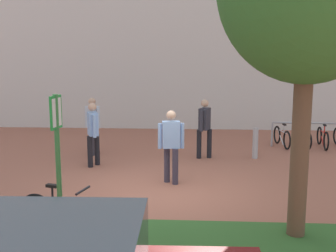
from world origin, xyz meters
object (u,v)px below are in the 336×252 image
object	(u,v)px
person_shirt_blue	(93,122)
person_casual_tan	(93,130)
person_suited_navy	(204,125)
bike_rack_cluster	(312,137)
person_shirt_white	(171,142)
bike_at_sign	(63,215)
bollard_steel	(255,143)
parking_sign_post	(57,146)

from	to	relation	value
person_shirt_blue	person_casual_tan	size ratio (longest dim) A/B	1.00
person_casual_tan	person_suited_navy	bearing A→B (deg)	19.65
bike_rack_cluster	person_shirt_white	bearing A→B (deg)	-136.63
person_casual_tan	person_shirt_white	world-z (taller)	same
bike_at_sign	bollard_steel	distance (m)	6.75
person_casual_tan	person_shirt_white	size ratio (longest dim) A/B	1.00
bike_rack_cluster	person_shirt_blue	xyz separation A→B (m)	(-6.91, -1.42, 0.64)
bike_rack_cluster	person_suited_navy	xyz separation A→B (m)	(-3.57, -1.68, 0.64)
bike_rack_cluster	person_shirt_blue	distance (m)	7.08
bike_at_sign	person_shirt_blue	size ratio (longest dim) A/B	0.96
person_suited_navy	person_shirt_white	xyz separation A→B (m)	(-0.83, -2.48, 0.00)
bike_at_sign	person_casual_tan	size ratio (longest dim) A/B	0.96
bike_at_sign	person_suited_navy	bearing A→B (deg)	65.58
bollard_steel	person_suited_navy	bearing A→B (deg)	-178.06
parking_sign_post	bike_at_sign	xyz separation A→B (m)	(-0.02, 0.20, -1.20)
bike_rack_cluster	person_casual_tan	size ratio (longest dim) A/B	1.55
bollard_steel	person_suited_navy	size ratio (longest dim) A/B	0.52
person_shirt_blue	person_shirt_white	xyz separation A→B (m)	(2.51, -2.74, 0.00)
bike_at_sign	person_suited_navy	xyz separation A→B (m)	(2.47, 5.43, 0.63)
bike_rack_cluster	person_suited_navy	size ratio (longest dim) A/B	1.55
person_suited_navy	bike_rack_cluster	bearing A→B (deg)	25.21
bollard_steel	person_shirt_blue	distance (m)	4.85
person_shirt_blue	person_shirt_white	world-z (taller)	same
person_shirt_blue	person_suited_navy	world-z (taller)	same
bike_rack_cluster	person_shirt_blue	bearing A→B (deg)	-168.42
bollard_steel	person_suited_navy	world-z (taller)	person_suited_navy
person_suited_navy	parking_sign_post	bearing A→B (deg)	-113.46
person_shirt_blue	bike_rack_cluster	bearing A→B (deg)	11.58
parking_sign_post	person_shirt_white	world-z (taller)	parking_sign_post
bollard_steel	person_shirt_blue	world-z (taller)	person_shirt_blue
bike_rack_cluster	person_shirt_white	distance (m)	6.09
bike_rack_cluster	person_casual_tan	distance (m)	7.16
bike_rack_cluster	bollard_steel	bearing A→B (deg)	-142.04
parking_sign_post	person_casual_tan	size ratio (longest dim) A/B	1.38
bike_rack_cluster	person_suited_navy	distance (m)	4.00
bollard_steel	person_shirt_blue	bearing A→B (deg)	177.46
bollard_steel	bike_rack_cluster	bearing A→B (deg)	37.96
bollard_steel	person_casual_tan	size ratio (longest dim) A/B	0.52
person_shirt_blue	person_shirt_white	distance (m)	3.72
person_shirt_white	person_shirt_blue	bearing A→B (deg)	132.44
bollard_steel	person_suited_navy	distance (m)	1.57
person_casual_tan	person_shirt_white	distance (m)	2.59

